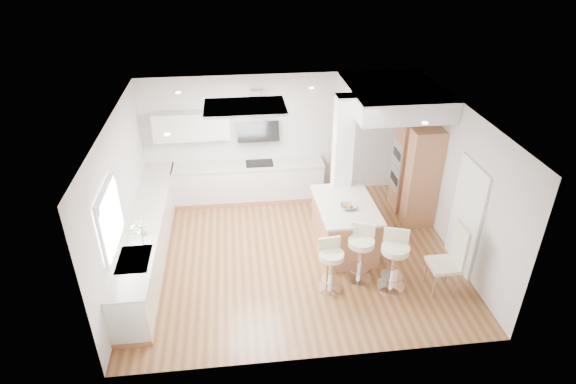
{
  "coord_description": "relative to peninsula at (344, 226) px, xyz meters",
  "views": [
    {
      "loc": [
        -0.98,
        -7.33,
        5.58
      ],
      "look_at": [
        -0.08,
        0.4,
        1.16
      ],
      "focal_mm": 30.0,
      "sensor_mm": 36.0,
      "label": 1
    }
  ],
  "objects": [
    {
      "name": "pillar",
      "position": [
        0.07,
        0.8,
        0.9
      ],
      "size": [
        0.35,
        0.35,
        2.8
      ],
      "color": "white",
      "rests_on": "ground"
    },
    {
      "name": "wall_left",
      "position": [
        -3.98,
        -0.15,
        0.9
      ],
      "size": [
        0.04,
        5.0,
        2.8
      ],
      "primitive_type": "cube",
      "color": "silver",
      "rests_on": "ground"
    },
    {
      "name": "ceiling",
      "position": [
        -0.98,
        -0.15,
        -0.5
      ],
      "size": [
        6.0,
        5.0,
        0.02
      ],
      "primitive_type": "cube",
      "color": "silver",
      "rests_on": "ground"
    },
    {
      "name": "counter_left",
      "position": [
        -3.68,
        0.08,
        -0.04
      ],
      "size": [
        0.63,
        4.5,
        1.35
      ],
      "color": "#B3764C",
      "rests_on": "ground"
    },
    {
      "name": "soffit",
      "position": [
        1.12,
        1.25,
        2.1
      ],
      "size": [
        1.78,
        2.2,
        0.4
      ],
      "color": "silver",
      "rests_on": "ground"
    },
    {
      "name": "counter_back",
      "position": [
        -1.89,
        2.08,
        0.2
      ],
      "size": [
        3.62,
        0.63,
        2.5
      ],
      "color": "#B3764C",
      "rests_on": "ground"
    },
    {
      "name": "wall_back",
      "position": [
        -0.98,
        2.35,
        0.9
      ],
      "size": [
        6.0,
        0.04,
        2.8
      ],
      "primitive_type": "cube",
      "color": "silver",
      "rests_on": "ground"
    },
    {
      "name": "bar_stool_c",
      "position": [
        0.58,
        -1.23,
        0.12
      ],
      "size": [
        0.61,
        0.61,
        1.09
      ],
      "rotation": [
        0.0,
        0.0,
        -0.3
      ],
      "color": "white",
      "rests_on": "ground"
    },
    {
      "name": "ground",
      "position": [
        -0.98,
        -0.15,
        -0.5
      ],
      "size": [
        6.0,
        6.0,
        0.0
      ],
      "primitive_type": "plane",
      "color": "brown",
      "rests_on": "ground"
    },
    {
      "name": "wall_right",
      "position": [
        2.02,
        -0.15,
        0.9
      ],
      "size": [
        0.04,
        5.0,
        2.8
      ],
      "primitive_type": "cube",
      "color": "silver",
      "rests_on": "ground"
    },
    {
      "name": "oven_column",
      "position": [
        1.7,
        1.08,
        0.55
      ],
      "size": [
        0.63,
        1.21,
        2.1
      ],
      "color": "#B3764C",
      "rests_on": "ground"
    },
    {
      "name": "window_left",
      "position": [
        -3.93,
        -1.05,
        1.2
      ],
      "size": [
        0.06,
        1.28,
        1.07
      ],
      "color": "white",
      "rests_on": "ground"
    },
    {
      "name": "skylight",
      "position": [
        -1.77,
        0.45,
        2.27
      ],
      "size": [
        4.1,
        2.1,
        0.06
      ],
      "color": "white",
      "rests_on": "ground"
    },
    {
      "name": "doorway_right",
      "position": [
        2.0,
        -0.75,
        0.5
      ],
      "size": [
        0.05,
        1.0,
        2.1
      ],
      "color": "#484239",
      "rests_on": "ground"
    },
    {
      "name": "peninsula",
      "position": [
        0.0,
        0.0,
        0.0
      ],
      "size": [
        1.11,
        1.64,
        1.06
      ],
      "rotation": [
        0.0,
        0.0,
        0.02
      ],
      "color": "#B3764C",
      "rests_on": "ground"
    },
    {
      "name": "bar_stool_a",
      "position": [
        -0.49,
        -1.16,
        0.05
      ],
      "size": [
        0.48,
        0.48,
        0.97
      ],
      "rotation": [
        0.0,
        0.0,
        0.09
      ],
      "color": "white",
      "rests_on": "ground"
    },
    {
      "name": "bar_stool_b",
      "position": [
        0.07,
        -0.94,
        0.1
      ],
      "size": [
        0.62,
        0.62,
        1.06
      ],
      "rotation": [
        0.0,
        0.0,
        -0.38
      ],
      "color": "white",
      "rests_on": "ground"
    },
    {
      "name": "dining_chair",
      "position": [
        1.51,
        -1.4,
        0.19
      ],
      "size": [
        0.5,
        0.5,
        1.28
      ],
      "rotation": [
        0.0,
        0.0,
        0.01
      ],
      "color": "beige",
      "rests_on": "ground"
    }
  ]
}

